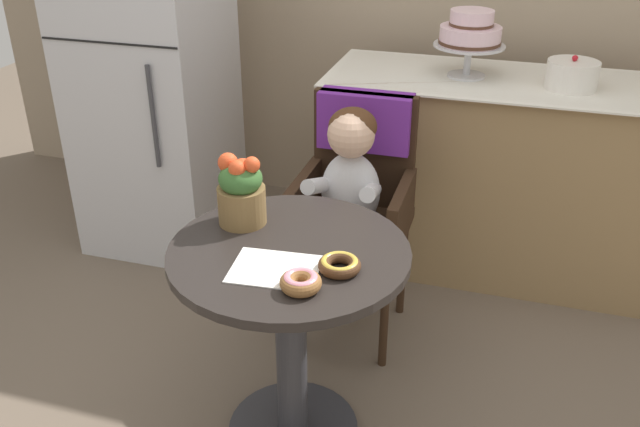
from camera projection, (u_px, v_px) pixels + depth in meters
cafe_table at (290, 308)px, 2.11m from camera, size 0.72×0.72×0.72m
wicker_chair at (358, 179)px, 2.63m from camera, size 0.42×0.45×0.95m
seated_child at (348, 187)px, 2.48m from camera, size 0.27×0.32×0.73m
paper_napkin at (276, 269)px, 1.91m from camera, size 0.26×0.21×0.00m
donut_front at (340, 264)px, 1.90m from camera, size 0.12×0.12×0.04m
donut_mid at (301, 282)px, 1.81m from camera, size 0.11×0.11×0.05m
flower_vase at (241, 190)px, 2.11m from camera, size 0.15×0.15×0.23m
display_counter at (499, 176)px, 3.09m from camera, size 1.56×0.62×0.90m
tiered_cake_stand at (470, 34)px, 2.85m from camera, size 0.30×0.30×0.28m
round_layer_cake at (572, 75)px, 2.76m from camera, size 0.21×0.21×0.14m
refrigerator at (151, 74)px, 3.15m from camera, size 0.64×0.63×1.70m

